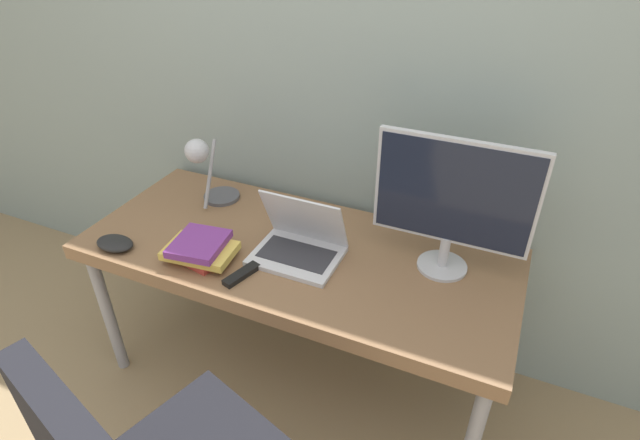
% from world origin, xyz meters
% --- Properties ---
extents(ground_plane, '(12.00, 12.00, 0.00)m').
position_xyz_m(ground_plane, '(0.00, 0.00, 0.00)').
color(ground_plane, '#937A56').
extents(wall_back, '(8.00, 0.05, 2.60)m').
position_xyz_m(wall_back, '(0.00, 0.78, 1.30)').
color(wall_back, gray).
rests_on(wall_back, ground_plane).
extents(desk, '(1.67, 0.72, 0.71)m').
position_xyz_m(desk, '(0.00, 0.36, 0.65)').
color(desk, brown).
rests_on(desk, ground_plane).
extents(laptop, '(0.32, 0.25, 0.24)m').
position_xyz_m(laptop, '(0.03, 0.33, 0.76)').
color(laptop, silver).
rests_on(laptop, desk).
extents(monitor, '(0.54, 0.18, 0.50)m').
position_xyz_m(monitor, '(0.54, 0.47, 1.00)').
color(monitor, '#B7B7BC').
rests_on(monitor, desk).
extents(desk_lamp, '(0.16, 0.25, 0.33)m').
position_xyz_m(desk_lamp, '(-0.47, 0.48, 0.91)').
color(desk_lamp, '#4C4C51').
rests_on(desk_lamp, desk).
extents(book_stack, '(0.27, 0.22, 0.08)m').
position_xyz_m(book_stack, '(-0.30, 0.15, 0.76)').
color(book_stack, '#B2382D').
rests_on(book_stack, desk).
extents(tv_remote, '(0.08, 0.15, 0.02)m').
position_xyz_m(tv_remote, '(-0.10, 0.12, 0.72)').
color(tv_remote, black).
rests_on(tv_remote, desk).
extents(game_controller, '(0.16, 0.10, 0.04)m').
position_xyz_m(game_controller, '(-0.64, 0.08, 0.73)').
color(game_controller, black).
rests_on(game_controller, desk).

